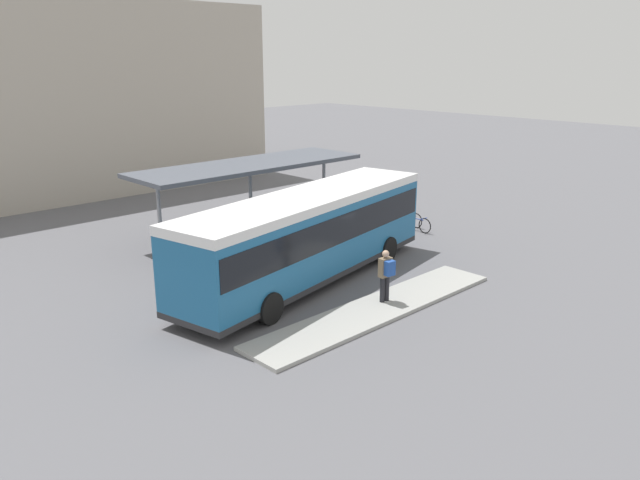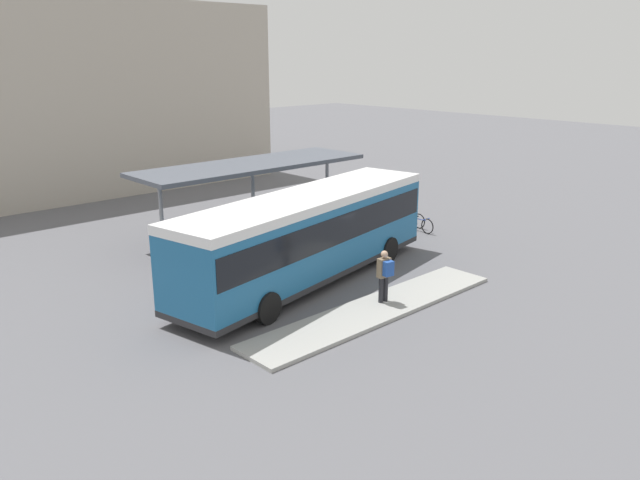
{
  "view_description": "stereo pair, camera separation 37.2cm",
  "coord_description": "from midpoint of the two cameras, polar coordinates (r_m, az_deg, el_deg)",
  "views": [
    {
      "loc": [
        -14.15,
        -15.31,
        7.76
      ],
      "look_at": [
        0.58,
        0.0,
        1.42
      ],
      "focal_mm": 35.0,
      "sensor_mm": 36.0,
      "label": 1
    },
    {
      "loc": [
        -13.88,
        -15.57,
        7.76
      ],
      "look_at": [
        0.58,
        0.0,
        1.42
      ],
      "focal_mm": 35.0,
      "sensor_mm": 36.0,
      "label": 2
    }
  ],
  "objects": [
    {
      "name": "curb_island",
      "position": [
        19.81,
        5.65,
        -6.35
      ],
      "size": [
        9.82,
        1.8,
        0.12
      ],
      "color": "#9E9E99",
      "rests_on": "ground_plane"
    },
    {
      "name": "bicycle_white",
      "position": [
        29.56,
        8.68,
        1.93
      ],
      "size": [
        0.48,
        1.67,
        0.72
      ],
      "rotation": [
        0.0,
        0.0,
        1.54
      ],
      "color": "black",
      "rests_on": "ground_plane"
    },
    {
      "name": "pedestrian_waiting",
      "position": [
        19.91,
        6.47,
        -3.02
      ],
      "size": [
        0.45,
        0.48,
        1.72
      ],
      "rotation": [
        0.0,
        0.0,
        1.43
      ],
      "color": "#232328",
      "rests_on": "curb_island"
    },
    {
      "name": "station_building",
      "position": [
        41.94,
        -23.11,
        12.05
      ],
      "size": [
        23.19,
        13.16,
        10.72
      ],
      "color": "#B2A899",
      "rests_on": "ground_plane"
    },
    {
      "name": "city_bus",
      "position": [
        21.68,
        -0.61,
        0.78
      ],
      "size": [
        11.85,
        4.67,
        3.16
      ],
      "rotation": [
        0.0,
        0.0,
        0.19
      ],
      "color": "#1E6093",
      "rests_on": "ground_plane"
    },
    {
      "name": "station_shelter",
      "position": [
        27.58,
        -5.85,
        6.73
      ],
      "size": [
        10.66,
        3.31,
        3.21
      ],
      "color": "#4C515B",
      "rests_on": "ground_plane"
    },
    {
      "name": "ground_plane",
      "position": [
        22.25,
        -0.61,
        -3.8
      ],
      "size": [
        120.0,
        120.0,
        0.0
      ],
      "primitive_type": "plane",
      "color": "#5B5B60"
    },
    {
      "name": "bicycle_blue",
      "position": [
        28.75,
        9.43,
        1.46
      ],
      "size": [
        0.48,
        1.66,
        0.72
      ],
      "rotation": [
        0.0,
        0.0,
        -1.62
      ],
      "color": "black",
      "rests_on": "ground_plane"
    },
    {
      "name": "bicycle_orange",
      "position": [
        30.05,
        7.42,
        2.2
      ],
      "size": [
        0.48,
        1.63,
        0.7
      ],
      "rotation": [
        0.0,
        0.0,
        1.68
      ],
      "color": "black",
      "rests_on": "ground_plane"
    }
  ]
}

